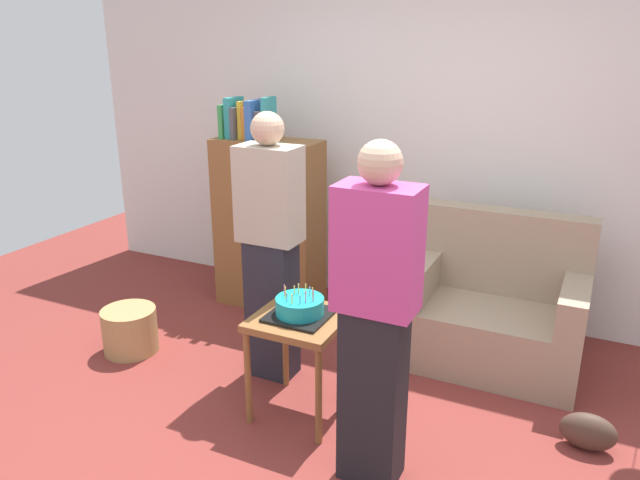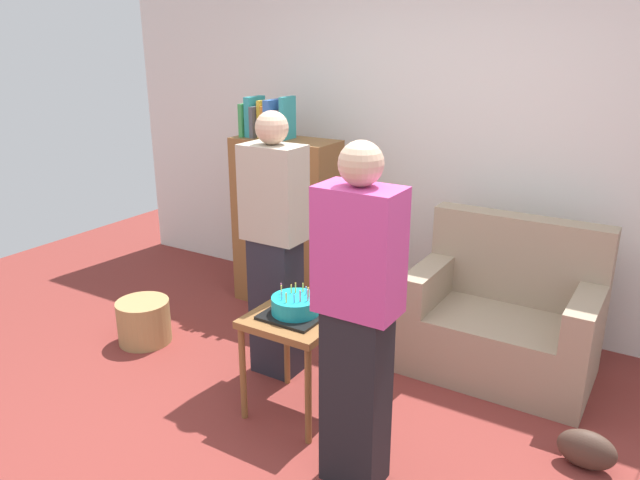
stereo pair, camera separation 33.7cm
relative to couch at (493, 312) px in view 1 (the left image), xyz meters
The scene contains 10 objects.
ground_plane 1.56m from the couch, 114.54° to the right, with size 8.00×8.00×0.00m, color maroon.
wall_back 1.36m from the couch, 133.63° to the left, with size 6.00×0.10×2.70m, color silver.
couch is the anchor object (origin of this frame).
bookshelf 1.78m from the couch, behind, with size 0.80×0.36×1.61m.
side_table 1.37m from the couch, 128.51° to the right, with size 0.48×0.48×0.59m.
birthday_cake 1.39m from the couch, 128.51° to the right, with size 0.32×0.32×0.17m.
person_blowing_candles 1.50m from the couch, 147.46° to the right, with size 0.36×0.22×1.63m.
person_holding_cake 1.49m from the couch, 102.41° to the right, with size 0.36×0.22×1.63m.
wicker_basket 2.40m from the couch, 157.04° to the right, with size 0.36×0.36×0.30m, color #A88451.
handbag 0.98m from the couch, 48.64° to the right, with size 0.28×0.14×0.20m, color #473328.
Camera 1 is at (1.17, -2.31, 2.03)m, focal length 34.25 mm.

